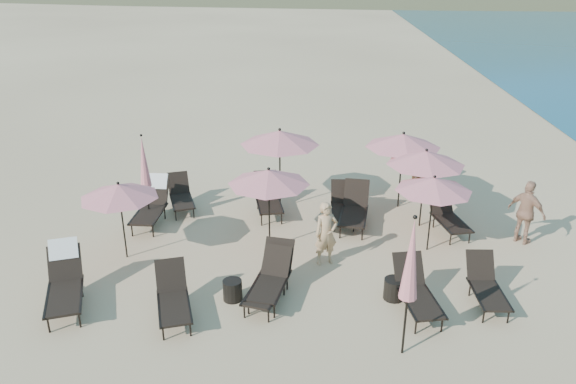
{
  "coord_description": "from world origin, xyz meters",
  "views": [
    {
      "loc": [
        -0.48,
        -10.16,
        6.83
      ],
      "look_at": [
        -1.15,
        3.5,
        1.1
      ],
      "focal_mm": 35.0,
      "sensor_mm": 36.0,
      "label": 1
    }
  ],
  "objects_px": {
    "lounger_6": "(152,203)",
    "umbrella_closed_1": "(144,162)",
    "umbrella_open_0": "(119,191)",
    "umbrella_closed_0": "(411,260)",
    "lounger_0": "(64,280)",
    "side_table_0": "(233,290)",
    "lounger_7": "(181,195)",
    "beachgoer_c": "(526,213)",
    "lounger_2": "(269,281)",
    "lounger_4": "(416,291)",
    "umbrella_open_4": "(403,141)",
    "lounger_10": "(343,205)",
    "lounger_5": "(486,285)",
    "lounger_9": "(354,208)",
    "lounger_11": "(448,216)",
    "beachgoer_b": "(416,164)",
    "beachgoer_a": "(326,234)",
    "umbrella_open_2": "(434,184)",
    "umbrella_open_3": "(280,138)",
    "side_table_1": "(394,289)",
    "lounger_3": "(272,276)",
    "lounger_8": "(268,197)",
    "umbrella_open_5": "(426,158)",
    "umbrella_open_1": "(269,177)",
    "lounger_1": "(173,297)"
  },
  "relations": [
    {
      "from": "lounger_6",
      "to": "lounger_11",
      "type": "distance_m",
      "value": 8.08
    },
    {
      "from": "umbrella_closed_1",
      "to": "umbrella_open_1",
      "type": "bearing_deg",
      "value": -20.34
    },
    {
      "from": "side_table_1",
      "to": "beachgoer_c",
      "type": "relative_size",
      "value": 0.28
    },
    {
      "from": "lounger_6",
      "to": "umbrella_closed_1",
      "type": "height_order",
      "value": "umbrella_closed_1"
    },
    {
      "from": "lounger_7",
      "to": "umbrella_closed_0",
      "type": "xyz_separation_m",
      "value": [
        5.57,
        -6.24,
        1.55
      ]
    },
    {
      "from": "lounger_5",
      "to": "side_table_1",
      "type": "bearing_deg",
      "value": 176.62
    },
    {
      "from": "lounger_9",
      "to": "beachgoer_c",
      "type": "xyz_separation_m",
      "value": [
        4.29,
        -0.82,
        0.35
      ]
    },
    {
      "from": "umbrella_open_4",
      "to": "beachgoer_c",
      "type": "bearing_deg",
      "value": -36.19
    },
    {
      "from": "lounger_0",
      "to": "umbrella_open_2",
      "type": "relative_size",
      "value": 1.0
    },
    {
      "from": "lounger_5",
      "to": "lounger_6",
      "type": "xyz_separation_m",
      "value": [
        -8.16,
        3.62,
        0.13
      ]
    },
    {
      "from": "lounger_2",
      "to": "lounger_4",
      "type": "height_order",
      "value": "lounger_4"
    },
    {
      "from": "lounger_5",
      "to": "lounger_9",
      "type": "distance_m",
      "value": 4.46
    },
    {
      "from": "umbrella_open_3",
      "to": "umbrella_open_4",
      "type": "relative_size",
      "value": 1.05
    },
    {
      "from": "lounger_3",
      "to": "lounger_5",
      "type": "height_order",
      "value": "lounger_3"
    },
    {
      "from": "lounger_4",
      "to": "beachgoer_c",
      "type": "relative_size",
      "value": 1.06
    },
    {
      "from": "side_table_0",
      "to": "umbrella_open_3",
      "type": "bearing_deg",
      "value": 81.59
    },
    {
      "from": "lounger_8",
      "to": "side_table_1",
      "type": "distance_m",
      "value": 5.29
    },
    {
      "from": "lounger_9",
      "to": "lounger_0",
      "type": "bearing_deg",
      "value": -138.83
    },
    {
      "from": "lounger_0",
      "to": "side_table_0",
      "type": "relative_size",
      "value": 4.41
    },
    {
      "from": "lounger_0",
      "to": "lounger_1",
      "type": "relative_size",
      "value": 1.14
    },
    {
      "from": "lounger_4",
      "to": "beachgoer_b",
      "type": "bearing_deg",
      "value": 71.03
    },
    {
      "from": "lounger_11",
      "to": "beachgoer_b",
      "type": "height_order",
      "value": "beachgoer_b"
    },
    {
      "from": "lounger_3",
      "to": "lounger_6",
      "type": "xyz_separation_m",
      "value": [
        -3.6,
        3.54,
        0.08
      ]
    },
    {
      "from": "lounger_9",
      "to": "beachgoer_c",
      "type": "distance_m",
      "value": 4.38
    },
    {
      "from": "umbrella_open_4",
      "to": "umbrella_closed_0",
      "type": "xyz_separation_m",
      "value": [
        -0.8,
        -6.72,
        -0.06
      ]
    },
    {
      "from": "umbrella_open_0",
      "to": "side_table_0",
      "type": "relative_size",
      "value": 4.36
    },
    {
      "from": "lounger_11",
      "to": "beachgoer_a",
      "type": "relative_size",
      "value": 1.12
    },
    {
      "from": "lounger_2",
      "to": "umbrella_open_3",
      "type": "bearing_deg",
      "value": 105.21
    },
    {
      "from": "lounger_0",
      "to": "lounger_10",
      "type": "bearing_deg",
      "value": 16.98
    },
    {
      "from": "lounger_2",
      "to": "side_table_0",
      "type": "distance_m",
      "value": 0.81
    },
    {
      "from": "lounger_6",
      "to": "beachgoer_b",
      "type": "xyz_separation_m",
      "value": [
        7.67,
        2.84,
        0.25
      ]
    },
    {
      "from": "lounger_7",
      "to": "beachgoer_c",
      "type": "bearing_deg",
      "value": -29.5
    },
    {
      "from": "lounger_0",
      "to": "lounger_9",
      "type": "xyz_separation_m",
      "value": [
        6.33,
        4.11,
        -0.07
      ]
    },
    {
      "from": "lounger_2",
      "to": "lounger_6",
      "type": "xyz_separation_m",
      "value": [
        -3.55,
        3.74,
        0.1
      ]
    },
    {
      "from": "lounger_2",
      "to": "side_table_0",
      "type": "relative_size",
      "value": 3.87
    },
    {
      "from": "lounger_6",
      "to": "umbrella_open_5",
      "type": "relative_size",
      "value": 0.84
    },
    {
      "from": "umbrella_open_0",
      "to": "beachgoer_b",
      "type": "height_order",
      "value": "umbrella_open_0"
    },
    {
      "from": "umbrella_open_2",
      "to": "umbrella_closed_0",
      "type": "xyz_separation_m",
      "value": [
        -1.19,
        -4.08,
        0.2
      ]
    },
    {
      "from": "lounger_6",
      "to": "beachgoer_a",
      "type": "xyz_separation_m",
      "value": [
        4.78,
        -2.09,
        0.23
      ]
    },
    {
      "from": "lounger_1",
      "to": "lounger_7",
      "type": "relative_size",
      "value": 1.03
    },
    {
      "from": "lounger_4",
      "to": "umbrella_open_4",
      "type": "height_order",
      "value": "umbrella_open_4"
    },
    {
      "from": "umbrella_closed_1",
      "to": "lounger_7",
      "type": "bearing_deg",
      "value": 53.82
    },
    {
      "from": "lounger_8",
      "to": "umbrella_open_0",
      "type": "relative_size",
      "value": 0.94
    },
    {
      "from": "side_table_1",
      "to": "lounger_3",
      "type": "bearing_deg",
      "value": 179.39
    },
    {
      "from": "lounger_7",
      "to": "side_table_1",
      "type": "distance_m",
      "value": 7.16
    },
    {
      "from": "beachgoer_a",
      "to": "lounger_6",
      "type": "bearing_deg",
      "value": 134.6
    },
    {
      "from": "side_table_0",
      "to": "beachgoer_a",
      "type": "xyz_separation_m",
      "value": [
        2.02,
        1.68,
        0.56
      ]
    },
    {
      "from": "umbrella_open_0",
      "to": "umbrella_closed_0",
      "type": "distance_m",
      "value": 7.11
    },
    {
      "from": "lounger_8",
      "to": "lounger_10",
      "type": "bearing_deg",
      "value": -21.05
    },
    {
      "from": "lounger_5",
      "to": "lounger_7",
      "type": "bearing_deg",
      "value": 147.49
    }
  ]
}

